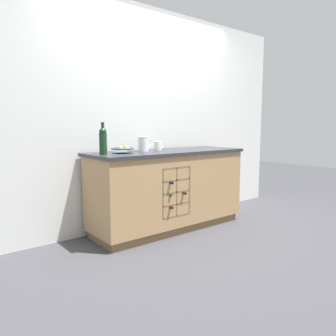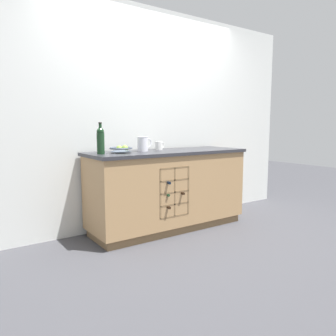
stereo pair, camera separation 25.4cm
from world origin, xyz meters
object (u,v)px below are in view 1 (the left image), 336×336
object	(u,v)px
fruit_bowl	(123,149)
white_pitcher	(144,144)
ceramic_mug	(158,146)
standing_wine_bottle	(103,140)

from	to	relation	value
fruit_bowl	white_pitcher	bearing A→B (deg)	8.24
fruit_bowl	white_pitcher	distance (m)	0.29
white_pitcher	fruit_bowl	bearing A→B (deg)	-171.76
white_pitcher	ceramic_mug	world-z (taller)	white_pitcher
white_pitcher	ceramic_mug	bearing A→B (deg)	18.94
white_pitcher	ceramic_mug	xyz separation A→B (m)	(0.27, 0.09, -0.04)
fruit_bowl	white_pitcher	size ratio (longest dim) A/B	1.35
white_pitcher	standing_wine_bottle	world-z (taller)	standing_wine_bottle
ceramic_mug	standing_wine_bottle	bearing A→B (deg)	-168.40
standing_wine_bottle	ceramic_mug	bearing A→B (deg)	11.60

